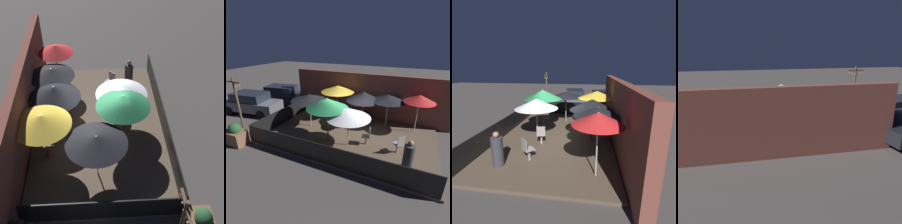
# 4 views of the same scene
# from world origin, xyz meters

# --- Properties ---
(ground_plane) EXTENTS (60.00, 60.00, 0.00)m
(ground_plane) POSITION_xyz_m (0.00, 0.00, 0.00)
(ground_plane) COLOR #423D3A
(patio_deck) EXTENTS (9.15, 5.72, 0.12)m
(patio_deck) POSITION_xyz_m (0.00, 0.00, 0.06)
(patio_deck) COLOR brown
(patio_deck) RESTS_ON ground_plane
(building_wall) EXTENTS (10.75, 0.36, 3.13)m
(building_wall) POSITION_xyz_m (0.00, 3.09, 1.56)
(building_wall) COLOR brown
(building_wall) RESTS_ON ground_plane
(fence_front) EXTENTS (8.95, 0.05, 0.95)m
(fence_front) POSITION_xyz_m (0.00, -2.81, 0.59)
(fence_front) COLOR black
(fence_front) RESTS_ON patio_deck
(fence_side_left) EXTENTS (0.05, 5.52, 0.95)m
(fence_side_left) POSITION_xyz_m (-4.53, 0.00, 0.59)
(fence_side_left) COLOR black
(fence_side_left) RESTS_ON patio_deck
(patio_umbrella_0) EXTENTS (2.24, 2.24, 2.25)m
(patio_umbrella_0) POSITION_xyz_m (-1.68, 2.12, 2.15)
(patio_umbrella_0) COLOR #B2B2B7
(patio_umbrella_0) RESTS_ON patio_deck
(patio_umbrella_1) EXTENTS (2.18, 2.18, 2.36)m
(patio_umbrella_1) POSITION_xyz_m (-0.84, -0.96, 2.22)
(patio_umbrella_1) COLOR #B2B2B7
(patio_umbrella_1) RESTS_ON patio_deck
(patio_umbrella_2) EXTENTS (2.22, 2.22, 2.10)m
(patio_umbrella_2) POSITION_xyz_m (0.23, 1.83, 1.95)
(patio_umbrella_2) COLOR #B2B2B7
(patio_umbrella_2) RESTS_ON patio_deck
(patio_umbrella_3) EXTENTS (2.09, 2.09, 2.03)m
(patio_umbrella_3) POSITION_xyz_m (1.69, 2.07, 1.96)
(patio_umbrella_3) COLOR #B2B2B7
(patio_umbrella_3) RESTS_ON patio_deck
(patio_umbrella_4) EXTENTS (2.24, 2.24, 2.04)m
(patio_umbrella_4) POSITION_xyz_m (-2.63, 0.12, 1.98)
(patio_umbrella_4) COLOR #B2B2B7
(patio_umbrella_4) RESTS_ON patio_deck
(patio_umbrella_5) EXTENTS (1.73, 1.73, 2.26)m
(patio_umbrella_5) POSITION_xyz_m (3.38, 2.00, 2.16)
(patio_umbrella_5) COLOR #B2B2B7
(patio_umbrella_5) RESTS_ON patio_deck
(patio_umbrella_6) EXTENTS (2.23, 2.23, 2.04)m
(patio_umbrella_6) POSITION_xyz_m (0.31, -1.00, 1.91)
(patio_umbrella_6) COLOR #B2B2B7
(patio_umbrella_6) RESTS_ON patio_deck
(dining_table_0) EXTENTS (0.73, 0.73, 0.74)m
(dining_table_0) POSITION_xyz_m (-1.68, 2.12, 0.70)
(dining_table_0) COLOR #4C3828
(dining_table_0) RESTS_ON patio_deck
(dining_table_1) EXTENTS (0.77, 0.77, 0.77)m
(dining_table_1) POSITION_xyz_m (-0.84, -0.96, 0.72)
(dining_table_1) COLOR #4C3828
(dining_table_1) RESTS_ON patio_deck
(dining_table_2) EXTENTS (0.86, 0.86, 0.76)m
(dining_table_2) POSITION_xyz_m (0.23, 1.83, 0.72)
(dining_table_2) COLOR #4C3828
(dining_table_2) RESTS_ON patio_deck
(patio_chair_0) EXTENTS (0.57, 0.57, 0.94)m
(patio_chair_0) POSITION_xyz_m (2.79, -0.66, 0.63)
(patio_chair_0) COLOR gray
(patio_chair_0) RESTS_ON patio_deck
(patio_chair_1) EXTENTS (0.47, 0.47, 0.93)m
(patio_chair_1) POSITION_xyz_m (1.21, -0.53, 0.63)
(patio_chair_1) COLOR gray
(patio_chair_1) RESTS_ON patio_deck
(patron_0) EXTENTS (0.58, 0.58, 1.35)m
(patron_0) POSITION_xyz_m (3.26, -1.63, 0.72)
(patron_0) COLOR #333338
(patron_0) RESTS_ON patio_deck
(planter_box) EXTENTS (1.09, 0.76, 1.19)m
(planter_box) POSITION_xyz_m (-5.18, -3.17, 0.52)
(planter_box) COLOR brown
(planter_box) RESTS_ON ground_plane
(light_post) EXTENTS (1.10, 0.12, 3.30)m
(light_post) POSITION_xyz_m (-6.08, -2.06, 1.87)
(light_post) COLOR brown
(light_post) RESTS_ON ground_plane
(parked_car_0) EXTENTS (4.56, 2.34, 1.62)m
(parked_car_0) POSITION_xyz_m (-7.96, 0.26, 0.85)
(parked_car_0) COLOR #5B5B60
(parked_car_0) RESTS_ON ground_plane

